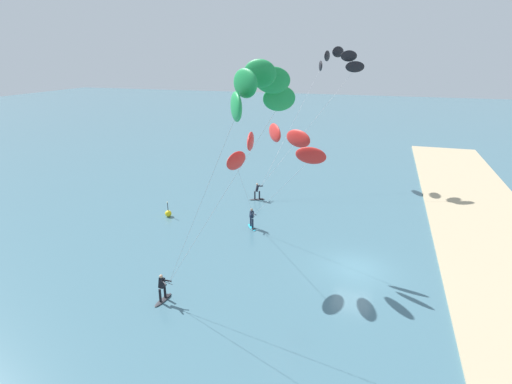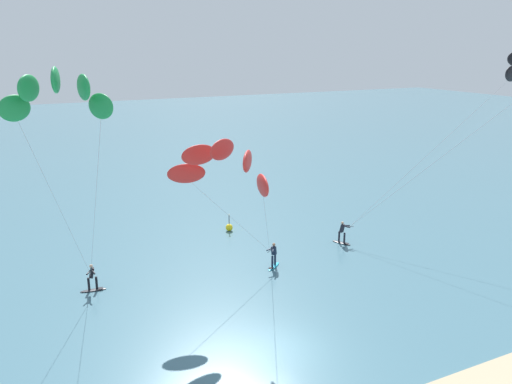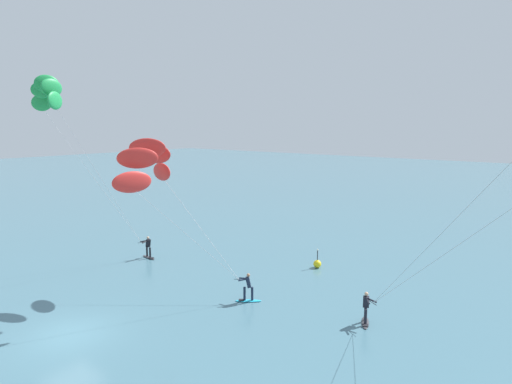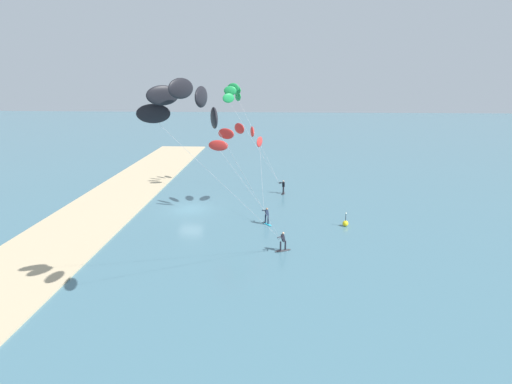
{
  "view_description": "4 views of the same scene",
  "coord_description": "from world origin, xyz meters",
  "px_view_note": "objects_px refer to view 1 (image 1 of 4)",
  "views": [
    {
      "loc": [
        -24.19,
        -0.88,
        13.36
      ],
      "look_at": [
        0.22,
        6.82,
        4.56
      ],
      "focal_mm": 28.32,
      "sensor_mm": 36.0,
      "label": 1
    },
    {
      "loc": [
        -10.55,
        -19.21,
        13.99
      ],
      "look_at": [
        4.06,
        10.7,
        4.57
      ],
      "focal_mm": 36.44,
      "sensor_mm": 36.0,
      "label": 2
    },
    {
      "loc": [
        19.22,
        -9.82,
        10.07
      ],
      "look_at": [
        2.24,
        11.74,
        5.79
      ],
      "focal_mm": 30.36,
      "sensor_mm": 36.0,
      "label": 3
    },
    {
      "loc": [
        43.81,
        9.68,
        14.32
      ],
      "look_at": [
        4.23,
        7.41,
        3.26
      ],
      "focal_mm": 30.0,
      "sensor_mm": 36.0,
      "label": 4
    }
  ],
  "objects_px": {
    "kitesurfer_mid_water": "(253,102)",
    "kitesurfer_far_out": "(274,149)",
    "marker_buoy": "(168,213)",
    "kitesurfer_nearshore": "(335,64)"
  },
  "relations": [
    {
      "from": "kitesurfer_mid_water",
      "to": "kitesurfer_far_out",
      "type": "height_order",
      "value": "kitesurfer_mid_water"
    },
    {
      "from": "kitesurfer_far_out",
      "to": "marker_buoy",
      "type": "xyz_separation_m",
      "value": [
        4.68,
        10.59,
        -7.42
      ]
    },
    {
      "from": "kitesurfer_nearshore",
      "to": "kitesurfer_far_out",
      "type": "bearing_deg",
      "value": 177.35
    },
    {
      "from": "kitesurfer_nearshore",
      "to": "kitesurfer_far_out",
      "type": "relative_size",
      "value": 1.51
    },
    {
      "from": "marker_buoy",
      "to": "kitesurfer_mid_water",
      "type": "bearing_deg",
      "value": -137.0
    },
    {
      "from": "kitesurfer_mid_water",
      "to": "marker_buoy",
      "type": "distance_m",
      "value": 20.66
    },
    {
      "from": "kitesurfer_nearshore",
      "to": "marker_buoy",
      "type": "bearing_deg",
      "value": 144.05
    },
    {
      "from": "kitesurfer_nearshore",
      "to": "kitesurfer_mid_water",
      "type": "relative_size",
      "value": 1.07
    },
    {
      "from": "kitesurfer_mid_water",
      "to": "kitesurfer_far_out",
      "type": "relative_size",
      "value": 1.41
    },
    {
      "from": "kitesurfer_nearshore",
      "to": "marker_buoy",
      "type": "height_order",
      "value": "kitesurfer_nearshore"
    }
  ]
}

